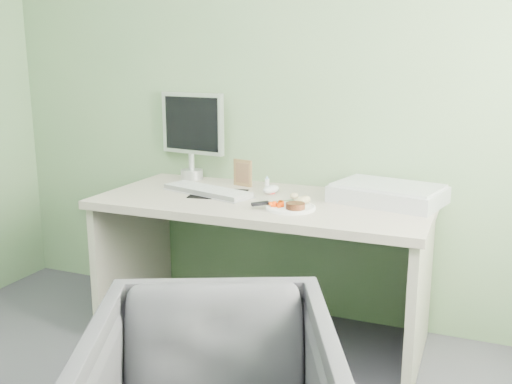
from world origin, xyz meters
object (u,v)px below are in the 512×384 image
at_px(plate, 291,208).
at_px(scanner, 388,194).
at_px(monitor, 192,131).
at_px(desk, 263,235).

xyz_separation_m(plate, scanner, (0.38, 0.29, 0.03)).
height_order(plate, monitor, monitor).
bearing_deg(desk, monitor, 150.42).
height_order(desk, scanner, scanner).
xyz_separation_m(plate, monitor, (-0.74, 0.45, 0.27)).
xyz_separation_m(desk, plate, (0.19, -0.14, 0.19)).
distance_m(plate, monitor, 0.90).
bearing_deg(scanner, desk, -152.09).
xyz_separation_m(desk, scanner, (0.57, 0.15, 0.22)).
distance_m(desk, scanner, 0.63).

